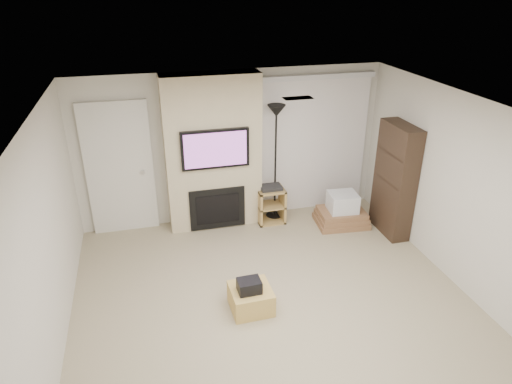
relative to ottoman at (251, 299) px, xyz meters
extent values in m
cube|color=tan|center=(0.31, -0.26, -0.15)|extent=(5.00, 5.50, 0.00)
cube|color=white|center=(0.31, -0.26, 2.35)|extent=(5.00, 5.50, 0.00)
cube|color=beige|center=(0.31, 2.49, 1.10)|extent=(5.00, 0.00, 2.50)
cube|color=beige|center=(-2.19, -0.26, 1.10)|extent=(0.00, 5.50, 2.50)
cube|color=beige|center=(2.81, -0.26, 1.10)|extent=(0.00, 5.50, 2.50)
cube|color=silver|center=(0.71, 0.54, 2.35)|extent=(0.35, 0.18, 0.01)
cube|color=tan|center=(0.00, 0.00, 0.00)|extent=(0.51, 0.51, 0.30)
cube|color=black|center=(-0.03, -0.04, 0.23)|extent=(0.29, 0.23, 0.16)
cube|color=beige|center=(-0.04, 2.29, 1.10)|extent=(1.50, 0.40, 2.50)
cube|color=black|center=(-0.04, 2.06, 1.25)|extent=(1.05, 0.06, 0.62)
cube|color=#8A458F|center=(-0.04, 2.03, 1.25)|extent=(0.96, 0.00, 0.54)
cube|color=black|center=(-0.04, 2.08, 0.22)|extent=(0.90, 0.04, 0.70)
cube|color=black|center=(-0.04, 2.06, 0.22)|extent=(0.70, 0.02, 0.50)
cube|color=silver|center=(-1.49, 2.45, 0.92)|extent=(1.02, 0.08, 2.14)
cube|color=beige|center=(-1.49, 2.46, 0.87)|extent=(0.90, 0.05, 2.05)
cylinder|color=silver|center=(-1.15, 2.41, 0.85)|extent=(0.07, 0.06, 0.07)
cube|color=silver|center=(1.71, 2.43, 2.18)|extent=(1.98, 0.10, 0.08)
cube|color=white|center=(1.71, 2.44, 0.99)|extent=(1.90, 0.03, 2.29)
cylinder|color=black|center=(0.98, 2.24, -0.13)|extent=(0.29, 0.29, 0.03)
cylinder|color=black|center=(0.98, 2.24, 0.79)|extent=(0.03, 0.03, 1.83)
cone|color=black|center=(0.98, 2.24, 1.73)|extent=(0.29, 0.29, 0.19)
cube|color=tan|center=(0.66, 2.11, 0.15)|extent=(0.04, 0.38, 0.60)
cube|color=tan|center=(1.07, 2.11, 0.15)|extent=(0.04, 0.38, 0.60)
cube|color=tan|center=(0.87, 2.11, -0.14)|extent=(0.45, 0.38, 0.03)
cube|color=tan|center=(0.87, 2.11, 0.15)|extent=(0.45, 0.38, 0.03)
cube|color=tan|center=(0.87, 2.11, 0.43)|extent=(0.45, 0.38, 0.03)
cube|color=black|center=(0.87, 2.11, 0.48)|extent=(0.35, 0.25, 0.06)
cube|color=#8D6341|center=(1.99, 1.72, -0.10)|extent=(0.88, 0.70, 0.09)
cube|color=#8D6341|center=(1.99, 1.72, -0.02)|extent=(0.84, 0.66, 0.08)
cube|color=#8D6341|center=(1.99, 1.72, 0.06)|extent=(0.80, 0.61, 0.08)
cube|color=silver|center=(1.99, 1.72, 0.26)|extent=(0.49, 0.44, 0.30)
cube|color=black|center=(2.65, 1.32, 0.75)|extent=(0.30, 0.80, 1.80)
cube|color=black|center=(2.63, 1.32, 0.30)|extent=(0.26, 0.72, 0.02)
cube|color=black|center=(2.63, 1.32, 0.75)|extent=(0.26, 0.72, 0.02)
cube|color=black|center=(2.63, 1.32, 1.20)|extent=(0.26, 0.72, 0.02)
camera|label=1|loc=(-1.08, -4.42, 3.64)|focal=32.00mm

